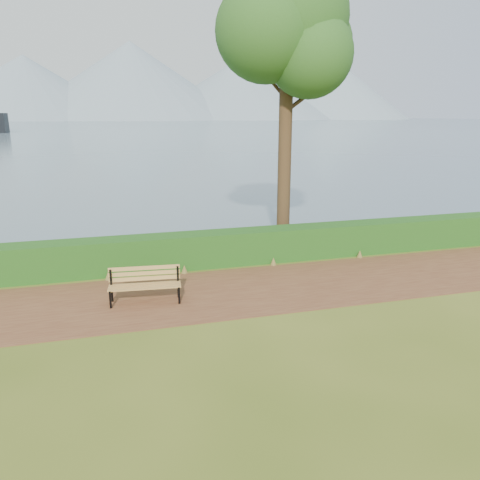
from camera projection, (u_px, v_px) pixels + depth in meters
name	position (u px, v px, depth m)	size (l,w,h in m)	color
ground	(241.00, 295.00, 11.77)	(140.00, 140.00, 0.00)	#455919
path	(238.00, 291.00, 12.05)	(40.00, 3.40, 0.01)	#562E1D
hedge	(217.00, 248.00, 14.06)	(32.00, 0.85, 1.00)	#194513
water	(111.00, 123.00, 253.59)	(700.00, 510.00, 0.00)	slate
mountains	(95.00, 85.00, 379.84)	(585.00, 190.00, 70.00)	gray
bench	(145.00, 282.00, 11.24)	(1.75, 0.67, 0.85)	black
tree	(288.00, 26.00, 14.44)	(4.71, 3.95, 9.45)	#352015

